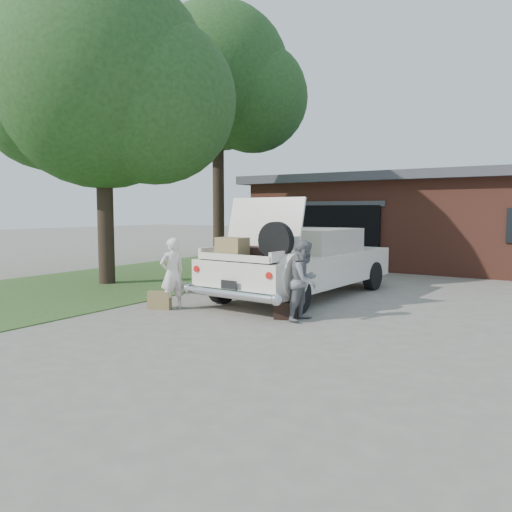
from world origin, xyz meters
The scene contains 10 objects.
ground centered at (0.00, 0.00, 0.00)m, with size 90.00×90.00×0.00m, color gray.
grass_strip centered at (-5.50, 3.00, 0.01)m, with size 6.00×16.00×0.02m, color #2D4C1E.
house centered at (0.98, 11.47, 1.67)m, with size 12.80×7.80×3.30m.
tree_left centered at (-5.32, 1.36, 5.30)m, with size 6.73×5.86×8.47m.
tree_back centered at (-6.03, 7.45, 6.71)m, with size 6.27×5.45×9.74m.
sedan centered at (0.09, 2.48, 0.82)m, with size 2.49×5.72×2.30m.
woman_left centered at (-1.44, -0.33, 0.74)m, with size 0.54×0.35×1.47m, color white.
woman_right centered at (1.33, 0.19, 0.74)m, with size 0.72×0.56×1.49m, color slate.
suitcase_left centered at (-1.66, -0.50, 0.19)m, with size 0.48×0.15×0.37m, color olive.
suitcase_right centered at (1.00, 0.04, 0.16)m, with size 0.42×0.13×0.32m, color black.
Camera 1 is at (5.49, -7.94, 2.04)m, focal length 35.00 mm.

